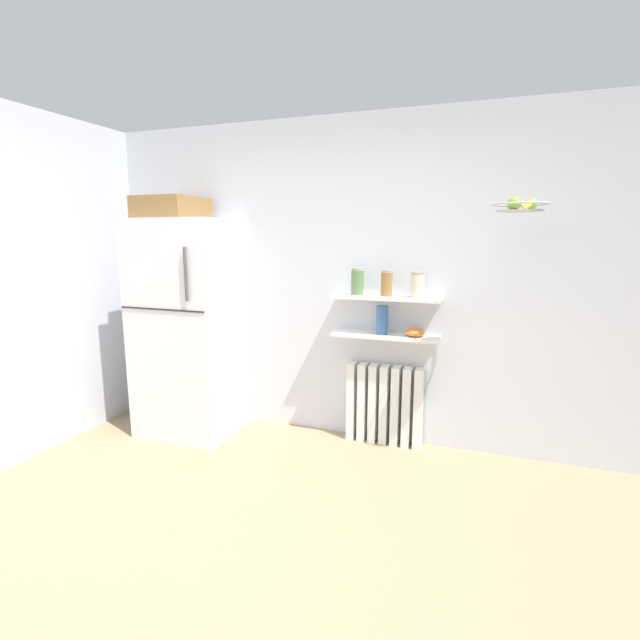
% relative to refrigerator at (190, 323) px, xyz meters
% --- Properties ---
extents(ground_plane, '(7.04, 7.04, 0.00)m').
position_rel_refrigerator_xyz_m(ground_plane, '(1.35, -1.15, -0.94)').
color(ground_plane, '#9E8460').
extents(back_wall, '(7.04, 0.10, 2.60)m').
position_rel_refrigerator_xyz_m(back_wall, '(1.35, 0.40, 0.36)').
color(back_wall, silver).
rests_on(back_wall, ground_plane).
extents(refrigerator, '(0.78, 0.73, 1.98)m').
position_rel_refrigerator_xyz_m(refrigerator, '(0.00, 0.00, 0.00)').
color(refrigerator, silver).
rests_on(refrigerator, ground_plane).
extents(radiator, '(0.61, 0.12, 0.65)m').
position_rel_refrigerator_xyz_m(radiator, '(1.63, 0.27, -0.62)').
color(radiator, white).
rests_on(radiator, ground_plane).
extents(wall_shelf_lower, '(0.84, 0.22, 0.02)m').
position_rel_refrigerator_xyz_m(wall_shelf_lower, '(1.63, 0.24, -0.04)').
color(wall_shelf_lower, white).
extents(wall_shelf_upper, '(0.84, 0.22, 0.02)m').
position_rel_refrigerator_xyz_m(wall_shelf_upper, '(1.63, 0.24, 0.26)').
color(wall_shelf_upper, white).
extents(storage_jar_0, '(0.10, 0.10, 0.21)m').
position_rel_refrigerator_xyz_m(storage_jar_0, '(1.40, 0.24, 0.38)').
color(storage_jar_0, '#5B7F4C').
rests_on(storage_jar_0, wall_shelf_upper).
extents(storage_jar_1, '(0.09, 0.09, 0.20)m').
position_rel_refrigerator_xyz_m(storage_jar_1, '(1.63, 0.24, 0.37)').
color(storage_jar_1, olive).
rests_on(storage_jar_1, wall_shelf_upper).
extents(storage_jar_2, '(0.10, 0.10, 0.19)m').
position_rel_refrigerator_xyz_m(storage_jar_2, '(1.87, 0.24, 0.37)').
color(storage_jar_2, beige).
rests_on(storage_jar_2, wall_shelf_upper).
extents(vase, '(0.09, 0.09, 0.22)m').
position_rel_refrigerator_xyz_m(vase, '(1.61, 0.24, 0.08)').
color(vase, '#38609E').
rests_on(vase, wall_shelf_lower).
extents(shelf_bowl, '(0.15, 0.15, 0.07)m').
position_rel_refrigerator_xyz_m(shelf_bowl, '(1.86, 0.24, 0.01)').
color(shelf_bowl, orange).
rests_on(shelf_bowl, wall_shelf_lower).
extents(hanging_fruit_basket, '(0.34, 0.34, 0.10)m').
position_rel_refrigerator_xyz_m(hanging_fruit_basket, '(2.52, -0.05, 0.92)').
color(hanging_fruit_basket, '#B2B2B7').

